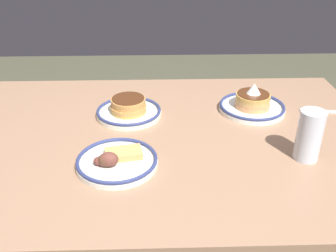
% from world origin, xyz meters
% --- Properties ---
extents(dining_table, '(1.39, 0.92, 0.73)m').
position_xyz_m(dining_table, '(0.00, 0.00, 0.66)').
color(dining_table, '#956F54').
rests_on(dining_table, ground_plane).
extents(plate_near_main, '(0.22, 0.22, 0.06)m').
position_xyz_m(plate_near_main, '(0.10, -0.14, 0.75)').
color(plate_near_main, silver).
rests_on(plate_near_main, dining_table).
extents(plate_center_pancakes, '(0.23, 0.23, 0.10)m').
position_xyz_m(plate_center_pancakes, '(-0.32, -0.16, 0.76)').
color(plate_center_pancakes, white).
rests_on(plate_center_pancakes, dining_table).
extents(plate_far_companion, '(0.22, 0.22, 0.05)m').
position_xyz_m(plate_far_companion, '(0.12, 0.16, 0.75)').
color(plate_far_companion, silver).
rests_on(plate_far_companion, dining_table).
extents(drinking_glass, '(0.07, 0.07, 0.14)m').
position_xyz_m(drinking_glass, '(-0.40, 0.14, 0.80)').
color(drinking_glass, silver).
rests_on(drinking_glass, dining_table).
extents(fork_near, '(0.18, 0.05, 0.01)m').
position_xyz_m(fork_near, '(-0.58, -0.14, 0.73)').
color(fork_near, silver).
rests_on(fork_near, dining_table).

